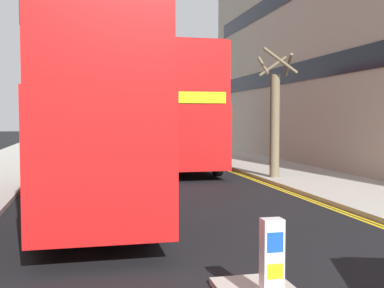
{
  "coord_description": "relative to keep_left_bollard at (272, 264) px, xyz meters",
  "views": [
    {
      "loc": [
        -2.36,
        -1.4,
        2.52
      ],
      "look_at": [
        0.5,
        11.0,
        1.8
      ],
      "focal_mm": 43.5,
      "sensor_mm": 36.0,
      "label": 1
    }
  ],
  "objects": [
    {
      "name": "kerb_line_outer",
      "position": [
        4.4,
        9.82,
        -0.6
      ],
      "size": [
        0.1,
        56.0,
        0.01
      ],
      "primitive_type": "cube",
      "color": "yellow",
      "rests_on": "ground"
    },
    {
      "name": "kerb_line_inner",
      "position": [
        4.24,
        9.82,
        -0.6
      ],
      "size": [
        0.1,
        56.0,
        0.01
      ],
      "primitive_type": "cube",
      "color": "yellow",
      "rests_on": "ground"
    },
    {
      "name": "double_decker_bus_away",
      "position": [
        -2.05,
        7.37,
        2.42
      ],
      "size": [
        2.86,
        10.83,
        5.64
      ],
      "color": "red",
      "rests_on": "ground"
    },
    {
      "name": "sidewalk_right",
      "position": [
        6.5,
        11.82,
        -0.54
      ],
      "size": [
        4.0,
        80.0,
        0.14
      ],
      "primitive_type": "cube",
      "color": "#ADA89E",
      "rests_on": "ground"
    },
    {
      "name": "townhouse_terrace_right",
      "position": [
        13.5,
        17.82,
        5.84
      ],
      "size": [
        10.08,
        28.0,
        12.9
      ],
      "color": "#B2A893",
      "rests_on": "ground"
    },
    {
      "name": "street_tree_mid",
      "position": [
        7.62,
        33.74,
        2.25
      ],
      "size": [
        1.83,
        1.83,
        5.43
      ],
      "color": "#6B6047",
      "rests_on": "sidewalk_right"
    },
    {
      "name": "keep_left_bollard",
      "position": [
        0.0,
        0.0,
        0.0
      ],
      "size": [
        0.36,
        0.28,
        1.11
      ],
      "color": "silver",
      "rests_on": "traffic_island"
    },
    {
      "name": "street_tree_near",
      "position": [
        5.02,
        11.72,
        1.86
      ],
      "size": [
        1.46,
        1.52,
        5.07
      ],
      "color": "#6B6047",
      "rests_on": "sidewalk_right"
    },
    {
      "name": "double_decker_bus_oncoming",
      "position": [
        1.99,
        17.1,
        2.42
      ],
      "size": [
        2.82,
        10.82,
        5.64
      ],
      "color": "red",
      "rests_on": "ground"
    }
  ]
}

